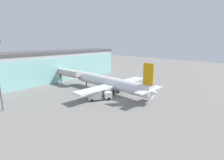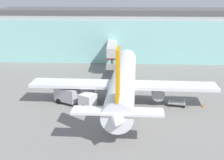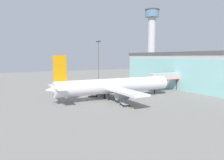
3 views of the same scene
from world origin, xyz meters
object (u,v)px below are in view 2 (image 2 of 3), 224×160
(airplane, at_px, (123,81))
(catering_truck, at_px, (74,96))
(jet_bridge, at_px, (112,49))
(safety_cone_nose, at_px, (117,117))
(safety_cone_wingtip, at_px, (203,106))
(baggage_cart, at_px, (177,103))

(airplane, height_order, catering_truck, airplane)
(jet_bridge, distance_m, safety_cone_nose, 30.14)
(catering_truck, distance_m, safety_cone_wingtip, 20.88)
(safety_cone_nose, distance_m, safety_cone_wingtip, 14.59)
(baggage_cart, distance_m, safety_cone_nose, 11.10)
(airplane, xyz_separation_m, safety_cone_nose, (-0.82, -7.57, -3.26))
(safety_cone_nose, bearing_deg, safety_cone_wingtip, 20.49)
(airplane, distance_m, safety_cone_wingtip, 13.48)
(jet_bridge, xyz_separation_m, safety_cone_nose, (1.99, -29.74, -4.43))
(catering_truck, xyz_separation_m, baggage_cart, (16.74, 0.21, -0.97))
(catering_truck, bearing_deg, safety_cone_wingtip, 29.90)
(baggage_cart, height_order, safety_cone_nose, baggage_cart)
(baggage_cart, bearing_deg, jet_bridge, -51.44)
(jet_bridge, distance_m, airplane, 22.38)
(jet_bridge, distance_m, baggage_cart, 27.08)
(jet_bridge, xyz_separation_m, baggage_cart, (11.56, -24.12, -4.20))
(safety_cone_wingtip, bearing_deg, safety_cone_nose, -159.51)
(airplane, height_order, safety_cone_nose, airplane)
(jet_bridge, xyz_separation_m, safety_cone_wingtip, (15.66, -24.63, -4.43))
(jet_bridge, bearing_deg, airplane, -174.56)
(catering_truck, height_order, baggage_cart, catering_truck)
(safety_cone_nose, bearing_deg, catering_truck, 142.95)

